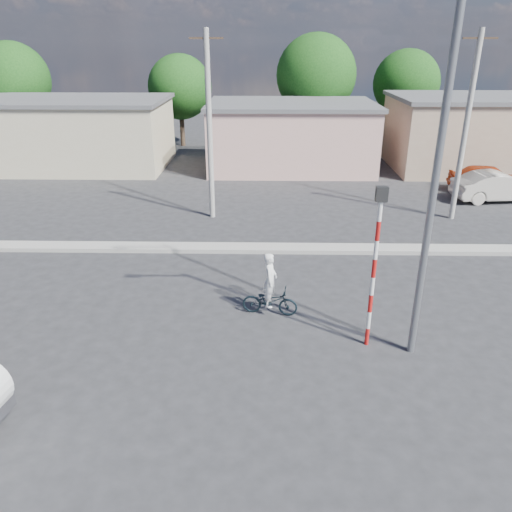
{
  "coord_description": "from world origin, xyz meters",
  "views": [
    {
      "loc": [
        0.46,
        -9.93,
        7.5
      ],
      "look_at": [
        0.17,
        4.41,
        1.3
      ],
      "focal_mm": 35.0,
      "sensor_mm": 36.0,
      "label": 1
    }
  ],
  "objects_px": {
    "bicycle": "(270,301)",
    "traffic_pole": "(375,256)",
    "car_cream": "(498,187)",
    "car_red": "(489,178)",
    "cyclist": "(270,289)",
    "streetlight": "(430,164)"
  },
  "relations": [
    {
      "from": "car_cream",
      "to": "streetlight",
      "type": "height_order",
      "value": "streetlight"
    },
    {
      "from": "car_red",
      "to": "streetlight",
      "type": "relative_size",
      "value": 0.46
    },
    {
      "from": "bicycle",
      "to": "car_cream",
      "type": "xyz_separation_m",
      "value": [
        11.59,
        11.72,
        0.3
      ]
    },
    {
      "from": "car_red",
      "to": "bicycle",
      "type": "bearing_deg",
      "value": 145.39
    },
    {
      "from": "car_cream",
      "to": "traffic_pole",
      "type": "xyz_separation_m",
      "value": [
        -9.0,
        -13.3,
        1.86
      ]
    },
    {
      "from": "traffic_pole",
      "to": "car_cream",
      "type": "bearing_deg",
      "value": 55.93
    },
    {
      "from": "car_cream",
      "to": "car_red",
      "type": "relative_size",
      "value": 1.07
    },
    {
      "from": "cyclist",
      "to": "streetlight",
      "type": "bearing_deg",
      "value": -109.0
    },
    {
      "from": "car_red",
      "to": "traffic_pole",
      "type": "bearing_deg",
      "value": 155.1
    },
    {
      "from": "cyclist",
      "to": "bicycle",
      "type": "bearing_deg",
      "value": 0.0
    },
    {
      "from": "car_cream",
      "to": "car_red",
      "type": "xyz_separation_m",
      "value": [
        0.28,
        1.78,
        -0.03
      ]
    },
    {
      "from": "bicycle",
      "to": "traffic_pole",
      "type": "height_order",
      "value": "traffic_pole"
    },
    {
      "from": "car_red",
      "to": "streetlight",
      "type": "xyz_separation_m",
      "value": [
        -8.33,
        -15.38,
        4.25
      ]
    },
    {
      "from": "cyclist",
      "to": "car_red",
      "type": "xyz_separation_m",
      "value": [
        11.86,
        13.51,
        -0.12
      ]
    },
    {
      "from": "car_red",
      "to": "car_cream",
      "type": "bearing_deg",
      "value": 177.89
    },
    {
      "from": "bicycle",
      "to": "cyclist",
      "type": "relative_size",
      "value": 1.0
    },
    {
      "from": "cyclist",
      "to": "traffic_pole",
      "type": "xyz_separation_m",
      "value": [
        2.59,
        -1.58,
        1.77
      ]
    },
    {
      "from": "streetlight",
      "to": "cyclist",
      "type": "bearing_deg",
      "value": 152.0
    },
    {
      "from": "car_red",
      "to": "streetlight",
      "type": "height_order",
      "value": "streetlight"
    },
    {
      "from": "cyclist",
      "to": "traffic_pole",
      "type": "bearing_deg",
      "value": -112.32
    },
    {
      "from": "bicycle",
      "to": "car_red",
      "type": "bearing_deg",
      "value": -32.29
    },
    {
      "from": "bicycle",
      "to": "cyclist",
      "type": "bearing_deg",
      "value": 0.0
    }
  ]
}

